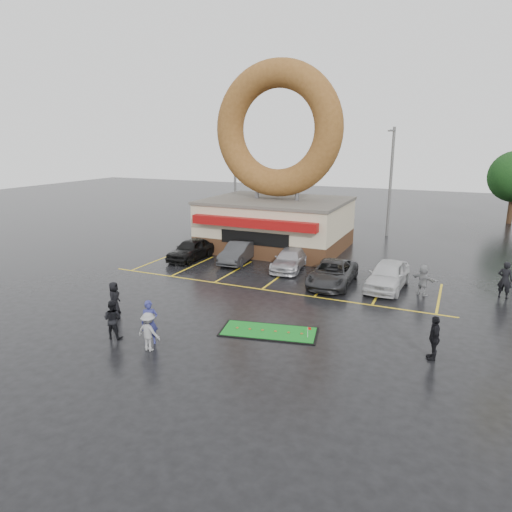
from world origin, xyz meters
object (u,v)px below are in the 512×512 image
at_px(car_silver, 290,259).
at_px(car_dgrey, 239,252).
at_px(streetlight_left, 235,175).
at_px(dumpster, 215,238).
at_px(person_blue, 150,322).
at_px(streetlight_mid, 391,179).
at_px(person_cameraman, 434,338).
at_px(car_grey, 332,273).
at_px(car_white, 388,275).
at_px(putting_green, 269,332).
at_px(donut_shop, 277,189).
at_px(car_black, 191,249).

bearing_deg(car_silver, car_dgrey, 171.88).
distance_m(streetlight_left, dumpster, 9.68).
bearing_deg(dumpster, person_blue, -60.82).
relative_size(streetlight_mid, person_cameraman, 5.24).
relative_size(car_grey, person_cameraman, 2.81).
bearing_deg(car_white, person_cameraman, -65.76).
bearing_deg(putting_green, person_cameraman, 2.60).
relative_size(donut_shop, car_black, 3.18).
xyz_separation_m(car_black, car_white, (13.24, -0.91, 0.05)).
bearing_deg(person_cameraman, car_grey, -155.99).
xyz_separation_m(car_dgrey, person_blue, (2.30, -12.70, 0.21)).
distance_m(car_dgrey, putting_green, 11.62).
bearing_deg(donut_shop, car_grey, -48.52).
relative_size(person_cameraman, putting_green, 0.39).
distance_m(streetlight_left, putting_green, 25.51).
relative_size(car_white, putting_green, 1.04).
relative_size(streetlight_left, car_white, 1.97).
height_order(car_white, person_blue, person_blue).
xyz_separation_m(car_dgrey, person_cameraman, (12.82, -9.46, 0.17)).
bearing_deg(car_silver, streetlight_left, 123.80).
height_order(car_black, car_dgrey, car_black).
xyz_separation_m(car_black, putting_green, (9.57, -9.08, -0.69)).
relative_size(car_black, car_dgrey, 1.01).
relative_size(donut_shop, putting_green, 3.07).
height_order(car_black, car_grey, car_black).
bearing_deg(car_dgrey, streetlight_mid, 55.03).
relative_size(person_blue, person_cameraman, 1.05).
bearing_deg(car_grey, car_silver, 146.75).
height_order(car_dgrey, person_cameraman, person_cameraman).
height_order(streetlight_left, person_cameraman, streetlight_left).
height_order(streetlight_mid, car_black, streetlight_mid).
distance_m(car_silver, car_white, 6.43).
relative_size(donut_shop, car_grey, 2.79).
bearing_deg(car_white, donut_shop, 148.93).
distance_m(car_grey, dumpster, 12.19).
bearing_deg(car_dgrey, car_silver, -6.47).
distance_m(donut_shop, car_black, 7.86).
xyz_separation_m(car_grey, car_white, (2.97, 0.56, 0.11)).
height_order(person_blue, putting_green, person_blue).
bearing_deg(streetlight_left, dumpster, -73.41).
distance_m(car_dgrey, dumpster, 5.19).
bearing_deg(car_silver, person_cameraman, -51.41).
bearing_deg(car_black, dumpster, 98.97).
relative_size(donut_shop, car_silver, 3.12).
relative_size(car_black, car_silver, 0.98).
xyz_separation_m(person_blue, putting_green, (3.98, 2.94, -0.87)).
height_order(streetlight_left, car_grey, streetlight_left).
bearing_deg(streetlight_mid, person_blue, -101.88).
xyz_separation_m(car_black, car_dgrey, (3.29, 0.68, -0.03)).
distance_m(streetlight_left, person_cameraman, 28.95).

